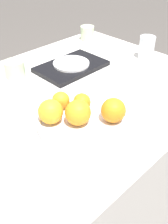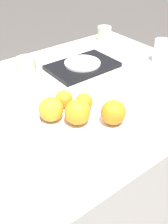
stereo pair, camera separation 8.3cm
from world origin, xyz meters
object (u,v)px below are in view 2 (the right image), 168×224
at_px(orange_2, 51,109).
at_px(water_glass, 161,51).
at_px(serving_tray, 82,66).
at_px(orange_3, 84,102).
at_px(fruit_platter, 84,121).
at_px(cup_0, 104,33).
at_px(orange_0, 77,112).
at_px(cup_1, 26,66).
at_px(orange_1, 113,112).
at_px(side_plate, 82,63).
at_px(orange_4, 64,99).

relative_size(orange_2, water_glass, 0.74).
relative_size(water_glass, serving_tray, 0.35).
bearing_deg(orange_3, fruit_platter, -127.80).
xyz_separation_m(fruit_platter, cup_0, (0.56, 0.53, 0.02)).
height_order(orange_0, orange_2, orange_0).
bearing_deg(cup_1, fruit_platter, -93.00).
xyz_separation_m(orange_0, orange_1, (0.09, -0.07, -0.00)).
xyz_separation_m(water_glass, serving_tray, (-0.33, 0.17, -0.04)).
xyz_separation_m(orange_2, cup_1, (0.10, 0.37, -0.02)).
height_order(orange_2, side_plate, orange_2).
bearing_deg(orange_1, serving_tray, 65.58).
bearing_deg(cup_1, orange_1, -85.23).
bearing_deg(fruit_platter, orange_2, 139.95).
relative_size(fruit_platter, orange_2, 3.86).
bearing_deg(cup_0, cup_1, -169.97).
bearing_deg(water_glass, orange_1, -156.44).
distance_m(fruit_platter, cup_1, 0.44).
xyz_separation_m(orange_0, cup_1, (0.05, 0.44, -0.02)).
bearing_deg(water_glass, cup_0, 93.34).
xyz_separation_m(fruit_platter, side_plate, (0.24, 0.33, 0.01)).
distance_m(orange_1, orange_3, 0.12).
distance_m(orange_1, cup_0, 0.78).
bearing_deg(fruit_platter, water_glass, 15.19).
bearing_deg(orange_1, orange_3, 103.98).
height_order(orange_4, water_glass, water_glass).
distance_m(water_glass, side_plate, 0.38).
xyz_separation_m(orange_1, orange_3, (-0.03, 0.11, -0.01)).
xyz_separation_m(orange_2, serving_tray, (0.33, 0.26, -0.05)).
distance_m(orange_1, orange_4, 0.19).
relative_size(orange_0, orange_2, 1.03).
bearing_deg(side_plate, orange_3, -126.48).
bearing_deg(orange_4, serving_tray, 41.55).
relative_size(orange_2, side_plate, 0.49).
height_order(serving_tray, side_plate, side_plate).
bearing_deg(orange_2, cup_0, 36.22).
height_order(orange_0, cup_0, orange_0).
bearing_deg(fruit_platter, serving_tray, 53.32).
distance_m(orange_4, cup_1, 0.34).
distance_m(fruit_platter, orange_3, 0.07).
bearing_deg(side_plate, serving_tray, 0.00).
distance_m(orange_3, side_plate, 0.35).
xyz_separation_m(orange_1, cup_0, (0.49, 0.60, -0.02)).
distance_m(orange_3, orange_4, 0.07).
bearing_deg(water_glass, orange_0, -165.62).
relative_size(orange_0, cup_1, 0.96).
distance_m(orange_0, orange_4, 0.11).
relative_size(serving_tray, cup_1, 3.54).
bearing_deg(orange_4, orange_2, -153.07).
bearing_deg(cup_1, serving_tray, -26.72).
height_order(orange_1, orange_2, same).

